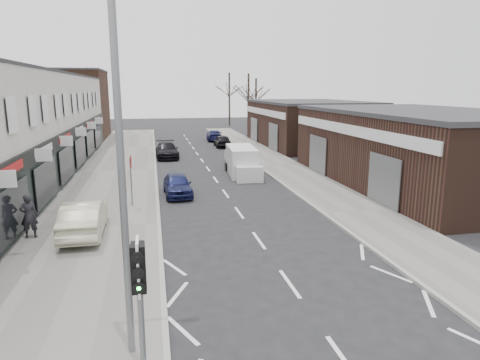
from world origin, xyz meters
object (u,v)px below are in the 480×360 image
traffic_light (139,279)px  parked_car_right_a (238,156)px  white_van (242,162)px  parked_car_left_b (167,150)px  sedan_on_pavement (84,218)px  pedestrian (29,216)px  street_lamp (129,157)px  parked_car_right_b (222,141)px  warning_sign (131,166)px  parked_car_right_c (214,135)px  parked_car_left_a (177,184)px

traffic_light → parked_car_right_a: size_ratio=0.63×
white_van → parked_car_left_b: bearing=123.0°
white_van → sedan_on_pavement: size_ratio=1.20×
pedestrian → parked_car_right_a: (11.52, 14.85, -0.21)m
white_van → street_lamp: bearing=-104.2°
pedestrian → parked_car_left_b: 21.12m
street_lamp → parked_car_right_b: street_lamp is taller
street_lamp → parked_car_right_a: 24.82m
parked_car_right_a → warning_sign: bearing=57.7°
warning_sign → parked_car_right_c: 29.07m
traffic_light → parked_car_left_b: (1.55, 30.07, -1.73)m
parked_car_right_c → sedan_on_pavement: bearing=77.4°
pedestrian → street_lamp: bearing=112.2°
traffic_light → parked_car_left_a: traffic_light is taller
white_van → parked_car_right_a: bearing=87.0°
pedestrian → parked_car_left_a: size_ratio=0.49×
parked_car_left_a → parked_car_right_a: 10.01m
parked_car_left_b → parked_car_right_a: (5.36, -5.36, 0.14)m
parked_car_left_b → sedan_on_pavement: bearing=-102.5°
white_van → parked_car_right_c: 20.74m
sedan_on_pavement → parked_car_right_c: 33.54m
sedan_on_pavement → traffic_light: bearing=103.6°
traffic_light → parked_car_right_b: (7.49, 36.18, -1.78)m
parked_car_right_a → white_van: bearing=86.2°
white_van → parked_car_right_c: bearing=91.4°
warning_sign → white_van: size_ratio=0.52×
street_lamp → parked_car_left_a: size_ratio=2.15×
parked_car_left_a → parked_car_right_c: bearing=75.1°
street_lamp → parked_car_right_c: size_ratio=1.89×
parked_car_left_b → warning_sign: bearing=-99.3°
traffic_light → sedan_on_pavement: 10.28m
white_van → parked_car_right_c: white_van is taller
sedan_on_pavement → pedestrian: pedestrian is taller
street_lamp → parked_car_right_b: (7.61, 34.97, -3.99)m
street_lamp → warning_sign: size_ratio=2.96×
parked_car_left_b → parked_car_right_a: parked_car_right_a is taller
parked_car_right_c → street_lamp: bearing=84.1°
sedan_on_pavement → parked_car_right_c: bearing=-108.1°
white_van → parked_car_right_b: 15.07m
warning_sign → parked_car_right_b: bearing=69.6°
street_lamp → parked_car_right_c: bearing=79.4°
warning_sign → parked_car_left_b: size_ratio=0.58×
parked_car_right_c → parked_car_left_a: bearing=81.9°
traffic_light → street_lamp: bearing=95.9°
sedan_on_pavement → parked_car_right_a: 17.61m
warning_sign → parked_car_right_a: bearing=54.3°
warning_sign → parked_car_right_c: size_ratio=0.64×
traffic_light → parked_car_right_a: 25.70m
warning_sign → parked_car_left_b: bearing=81.8°
parked_car_left_b → parked_car_right_a: size_ratio=0.95×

